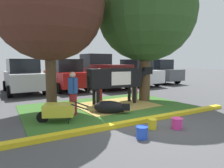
{
  "coord_description": "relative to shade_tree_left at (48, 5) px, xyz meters",
  "views": [
    {
      "loc": [
        -3.77,
        -4.58,
        1.9
      ],
      "look_at": [
        0.46,
        2.91,
        0.9
      ],
      "focal_mm": 31.93,
      "sensor_mm": 36.0,
      "label": 1
    }
  ],
  "objects": [
    {
      "name": "person_handler",
      "position": [
        3.84,
        0.05,
        -3.06
      ],
      "size": [
        0.34,
        0.51,
        1.54
      ],
      "color": "#9E7F5B",
      "rests_on": "ground"
    },
    {
      "name": "person_visitor_near",
      "position": [
        2.54,
        1.15,
        -3.05
      ],
      "size": [
        0.52,
        0.34,
        1.55
      ],
      "color": "maroon",
      "rests_on": "ground"
    },
    {
      "name": "hatchback_white",
      "position": [
        7.7,
        5.19,
        -2.89
      ],
      "size": [
        2.18,
        4.48,
        2.02
      ],
      "color": "silver",
      "rests_on": "ground"
    },
    {
      "name": "shade_tree_left",
      "position": [
        0.0,
        0.0,
        0.0
      ],
      "size": [
        4.0,
        4.0,
        5.89
      ],
      "color": "#4C3823",
      "rests_on": "ground"
    },
    {
      "name": "bucket_yellow",
      "position": [
        2.01,
        -3.33,
        -3.73
      ],
      "size": [
        0.26,
        0.26,
        0.28
      ],
      "color": "yellow",
      "rests_on": "ground"
    },
    {
      "name": "pickup_truck_maroon",
      "position": [
        4.79,
        5.53,
        -2.77
      ],
      "size": [
        2.41,
        5.49,
        2.42
      ],
      "color": "maroon",
      "rests_on": "ground"
    },
    {
      "name": "bucket_pink",
      "position": [
        2.63,
        -3.66,
        -3.72
      ],
      "size": [
        0.32,
        0.32,
        0.31
      ],
      "color": "#EA3893",
      "rests_on": "ground"
    },
    {
      "name": "sedan_red",
      "position": [
        2.15,
        5.46,
        -2.89
      ],
      "size": [
        2.18,
        4.48,
        2.02
      ],
      "color": "red",
      "rests_on": "ground"
    },
    {
      "name": "person_visitor_far",
      "position": [
        0.56,
        -0.82,
        -3.07
      ],
      "size": [
        0.34,
        0.53,
        1.52
      ],
      "color": "maroon",
      "rests_on": "ground"
    },
    {
      "name": "wheelbarrow",
      "position": [
        -0.13,
        -1.44,
        -3.49
      ],
      "size": [
        1.58,
        1.05,
        0.63
      ],
      "color": "gold",
      "rests_on": "ground"
    },
    {
      "name": "sedan_silver",
      "position": [
        -0.43,
        5.5,
        -2.89
      ],
      "size": [
        2.18,
        4.48,
        2.02
      ],
      "color": "silver",
      "rests_on": "ground"
    },
    {
      "name": "cow_holstein",
      "position": [
        2.78,
        -0.1,
        -2.72
      ],
      "size": [
        3.14,
        0.92,
        1.61
      ],
      "color": "black",
      "rests_on": "ground"
    },
    {
      "name": "hay_bedding",
      "position": [
        2.6,
        -0.29,
        -3.85
      ],
      "size": [
        3.37,
        2.63,
        0.04
      ],
      "primitive_type": "cube",
      "rotation": [
        0.0,
        0.0,
        0.07
      ],
      "color": "tan",
      "rests_on": "ground"
    },
    {
      "name": "calf_lying",
      "position": [
        1.75,
        -1.37,
        -3.64
      ],
      "size": [
        1.26,
        1.01,
        0.48
      ],
      "color": "black",
      "rests_on": "ground"
    },
    {
      "name": "ground_plane",
      "position": [
        2.14,
        -2.91,
        -3.88
      ],
      "size": [
        80.0,
        80.0,
        0.0
      ],
      "primitive_type": "plane",
      "color": "#4C4C4F"
    },
    {
      "name": "grass_island",
      "position": [
        2.16,
        -0.41,
        -3.87
      ],
      "size": [
        6.59,
        4.31,
        0.02
      ],
      "primitive_type": "cube",
      "color": "#386B28",
      "rests_on": "ground"
    },
    {
      "name": "shade_tree_right",
      "position": [
        4.33,
        -0.08,
        0.23
      ],
      "size": [
        4.5,
        4.5,
        6.38
      ],
      "color": "brown",
      "rests_on": "ground"
    },
    {
      "name": "sedan_blue",
      "position": [
        10.35,
        5.68,
        -2.89
      ],
      "size": [
        2.18,
        4.48,
        2.02
      ],
      "color": "#4C5156",
      "rests_on": "ground"
    },
    {
      "name": "curb_yellow",
      "position": [
        2.16,
        -2.71,
        -3.82
      ],
      "size": [
        7.79,
        0.24,
        0.12
      ],
      "primitive_type": "cube",
      "color": "yellow",
      "rests_on": "ground"
    },
    {
      "name": "bucket_blue",
      "position": [
        1.32,
        -3.75,
        -3.72
      ],
      "size": [
        0.31,
        0.31,
        0.3
      ],
      "color": "blue",
      "rests_on": "ground"
    }
  ]
}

